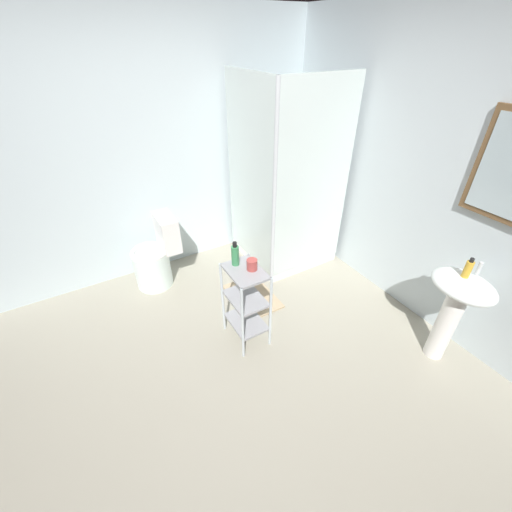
# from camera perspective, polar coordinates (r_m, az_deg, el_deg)

# --- Properties ---
(ground_plane) EXTENTS (4.20, 4.20, 0.02)m
(ground_plane) POSITION_cam_1_polar(r_m,az_deg,el_deg) (2.80, -2.79, -20.08)
(ground_plane) COLOR #9F9A87
(wall_back) EXTENTS (4.20, 0.14, 2.50)m
(wall_back) POSITION_cam_1_polar(r_m,az_deg,el_deg) (3.11, 28.79, 11.28)
(wall_back) COLOR silver
(wall_back) RESTS_ON ground_plane
(wall_left) EXTENTS (0.10, 4.20, 2.50)m
(wall_left) POSITION_cam_1_polar(r_m,az_deg,el_deg) (3.53, -18.34, 16.14)
(wall_left) COLOR silver
(wall_left) RESTS_ON ground_plane
(shower_stall) EXTENTS (0.92, 0.92, 2.00)m
(shower_stall) POSITION_cam_1_polar(r_m,az_deg,el_deg) (3.73, 4.51, 5.53)
(shower_stall) COLOR white
(shower_stall) RESTS_ON ground_plane
(pedestal_sink) EXTENTS (0.46, 0.37, 0.81)m
(pedestal_sink) POSITION_cam_1_polar(r_m,az_deg,el_deg) (2.92, 31.40, -6.94)
(pedestal_sink) COLOR white
(pedestal_sink) RESTS_ON ground_plane
(sink_faucet) EXTENTS (0.03, 0.03, 0.10)m
(sink_faucet) POSITION_cam_1_polar(r_m,az_deg,el_deg) (2.86, 34.31, -1.74)
(sink_faucet) COLOR silver
(sink_faucet) RESTS_ON pedestal_sink
(toilet) EXTENTS (0.37, 0.49, 0.76)m
(toilet) POSITION_cam_1_polar(r_m,az_deg,el_deg) (3.57, -16.98, -0.37)
(toilet) COLOR white
(toilet) RESTS_ON ground_plane
(storage_cart) EXTENTS (0.38, 0.28, 0.74)m
(storage_cart) POSITION_cam_1_polar(r_m,az_deg,el_deg) (2.73, -1.79, -7.59)
(storage_cart) COLOR silver
(storage_cart) RESTS_ON ground_plane
(hand_soap_bottle) EXTENTS (0.05, 0.05, 0.16)m
(hand_soap_bottle) POSITION_cam_1_polar(r_m,az_deg,el_deg) (2.77, 32.94, -1.88)
(hand_soap_bottle) COLOR gold
(hand_soap_bottle) RESTS_ON pedestal_sink
(body_wash_bottle_green) EXTENTS (0.06, 0.06, 0.20)m
(body_wash_bottle_green) POSITION_cam_1_polar(r_m,az_deg,el_deg) (2.56, -3.64, 0.19)
(body_wash_bottle_green) COLOR #3B8D54
(body_wash_bottle_green) RESTS_ON storage_cart
(rinse_cup) EXTENTS (0.08, 0.08, 0.09)m
(rinse_cup) POSITION_cam_1_polar(r_m,az_deg,el_deg) (2.52, -0.71, -1.51)
(rinse_cup) COLOR #B24742
(rinse_cup) RESTS_ON storage_cart
(bath_mat) EXTENTS (0.60, 0.40, 0.02)m
(bath_mat) POSITION_cam_1_polar(r_m,az_deg,el_deg) (3.41, -0.62, -6.98)
(bath_mat) COLOR tan
(bath_mat) RESTS_ON ground_plane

